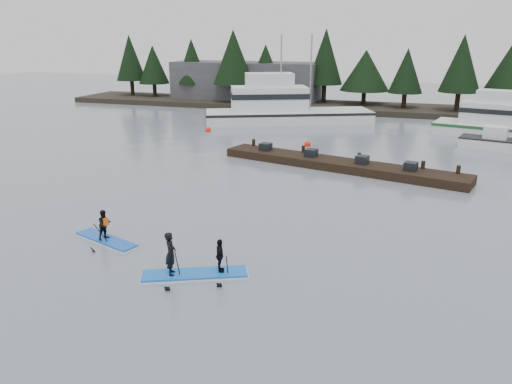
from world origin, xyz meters
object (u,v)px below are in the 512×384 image
(paddleboard_solo, at_px, (105,231))
(fishing_boat_large, at_px, (283,116))
(floating_dock, at_px, (339,165))
(paddleboard_duo, at_px, (193,263))
(fishing_boat_medium, at_px, (511,131))

(paddleboard_solo, bearing_deg, fishing_boat_large, 110.25)
(fishing_boat_large, relative_size, paddleboard_solo, 5.03)
(floating_dock, xyz_separation_m, paddleboard_duo, (-2.38, -16.45, 0.25))
(fishing_boat_large, xyz_separation_m, fishing_boat_medium, (19.85, -1.16, -0.15))
(fishing_boat_large, height_order, paddleboard_solo, fishing_boat_large)
(fishing_boat_large, height_order, paddleboard_duo, fishing_boat_large)
(fishing_boat_medium, xyz_separation_m, floating_dock, (-11.77, -14.66, -0.27))
(fishing_boat_medium, distance_m, paddleboard_solo, 34.99)
(floating_dock, distance_m, paddleboard_solo, 16.42)
(fishing_boat_medium, bearing_deg, fishing_boat_large, -170.82)
(paddleboard_duo, bearing_deg, floating_dock, 56.82)
(fishing_boat_medium, relative_size, floating_dock, 0.82)
(fishing_boat_large, bearing_deg, paddleboard_solo, -112.58)
(floating_dock, bearing_deg, paddleboard_duo, -84.12)
(floating_dock, distance_m, paddleboard_duo, 16.63)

